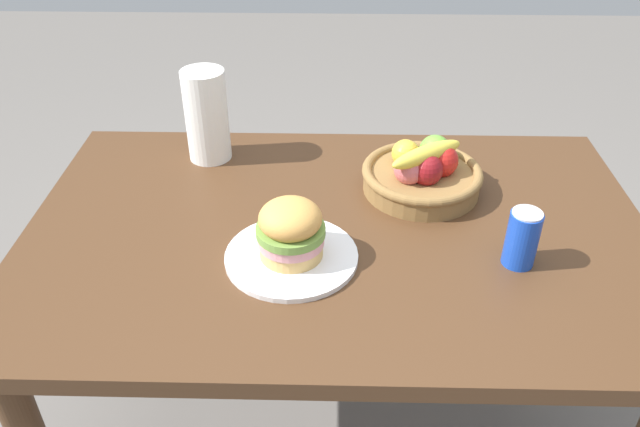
# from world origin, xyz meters

# --- Properties ---
(dining_table) EXTENTS (1.40, 0.90, 0.75)m
(dining_table) POSITION_xyz_m (0.00, 0.00, 0.65)
(dining_table) COLOR #4C301C
(dining_table) RESTS_ON ground_plane
(plate) EXTENTS (0.28, 0.28, 0.01)m
(plate) POSITION_xyz_m (-0.10, -0.12, 0.76)
(plate) COLOR white
(plate) RESTS_ON dining_table
(sandwich) EXTENTS (0.14, 0.14, 0.13)m
(sandwich) POSITION_xyz_m (-0.10, -0.12, 0.82)
(sandwich) COLOR #DBAD60
(sandwich) RESTS_ON plate
(soda_can) EXTENTS (0.07, 0.07, 0.13)m
(soda_can) POSITION_xyz_m (0.37, -0.12, 0.81)
(soda_can) COLOR blue
(soda_can) RESTS_ON dining_table
(fruit_basket) EXTENTS (0.29, 0.29, 0.14)m
(fruit_basket) POSITION_xyz_m (0.20, 0.16, 0.80)
(fruit_basket) COLOR olive
(fruit_basket) RESTS_ON dining_table
(paper_towel_roll) EXTENTS (0.11, 0.11, 0.24)m
(paper_towel_roll) POSITION_xyz_m (-0.34, 0.31, 0.87)
(paper_towel_roll) COLOR white
(paper_towel_roll) RESTS_ON dining_table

